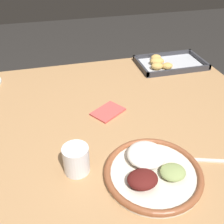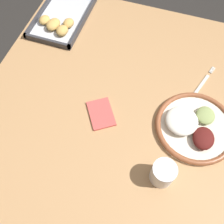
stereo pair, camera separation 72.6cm
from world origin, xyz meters
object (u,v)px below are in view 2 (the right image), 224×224
Objects in this scene: baking_tray at (60,20)px; drinking_cup at (163,173)px; napkin at (101,114)px; dinner_plate at (194,126)px; fork at (201,85)px.

drinking_cup is (-0.56, -0.61, 0.03)m from baking_tray.
drinking_cup is 0.59× the size of napkin.
dinner_plate is 0.76m from baking_tray.
drinking_cup is at bearing -132.66° from baking_tray.
drinking_cup is at bearing -121.08° from napkin.
dinner_plate is at bearing -160.50° from fork.
napkin is at bearing -139.52° from baking_tray.
dinner_plate is 1.94× the size of napkin.
baking_tray is at bearing 40.48° from napkin.
fork is (0.20, 0.00, -0.01)m from dinner_plate.
fork is 0.42m from drinking_cup.
dinner_plate is 0.84× the size of baking_tray.
napkin is (0.16, 0.27, -0.04)m from drinking_cup.
baking_tray is at bearing 62.87° from dinner_plate.
drinking_cup reaches higher than dinner_plate.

